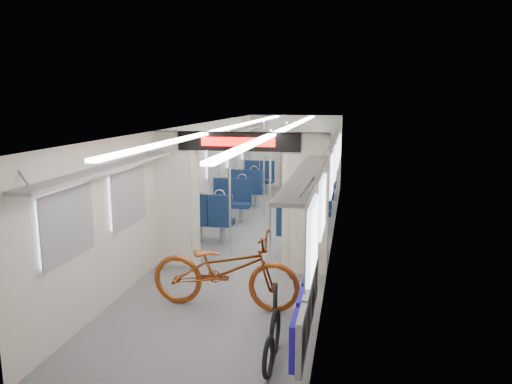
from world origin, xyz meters
TOP-DOWN VIEW (x-y plane):
  - carriage at (0.00, -0.27)m, footprint 12.00×12.02m
  - bicycle at (0.15, -3.58)m, footprint 2.08×0.76m
  - flip_bench at (1.35, -4.66)m, footprint 0.12×2.13m
  - bike_hoop_a at (1.02, -5.21)m, footprint 0.08×0.44m
  - bike_hoop_b at (1.01, -4.68)m, footprint 0.06×0.51m
  - bike_hoop_c at (0.89, -3.89)m, footprint 0.11×0.51m
  - seat_bay_near_left at (-0.93, 0.30)m, footprint 0.91×2.09m
  - seat_bay_near_right at (0.93, -0.10)m, footprint 0.92×2.11m
  - seat_bay_far_left at (-0.93, 3.73)m, footprint 0.91×2.08m
  - seat_bay_far_right at (0.93, 3.33)m, footprint 0.89×2.00m
  - stanchion_near_left at (-0.33, -1.37)m, footprint 0.04×0.04m
  - stanchion_near_right at (0.38, -1.23)m, footprint 0.04×0.04m
  - stanchion_far_left at (-0.29, 1.87)m, footprint 0.04×0.04m
  - stanchion_far_right at (0.29, 1.58)m, footprint 0.04×0.04m

SIDE VIEW (x-z plane):
  - bike_hoop_a at x=1.02m, z-range -0.03..0.42m
  - bike_hoop_b at x=1.01m, z-range -0.03..0.48m
  - bike_hoop_c at x=0.89m, z-range -0.03..0.48m
  - seat_bay_far_right at x=0.93m, z-range -0.01..1.07m
  - bicycle at x=0.15m, z-range 0.00..1.08m
  - seat_bay_far_left at x=-0.93m, z-range -0.01..1.10m
  - seat_bay_near_left at x=-0.93m, z-range -0.01..1.10m
  - seat_bay_near_right at x=0.93m, z-range -0.01..1.10m
  - flip_bench at x=1.35m, z-range 0.31..0.85m
  - stanchion_near_left at x=-0.33m, z-range 0.00..2.30m
  - stanchion_near_right at x=0.38m, z-range 0.00..2.30m
  - stanchion_far_left at x=-0.29m, z-range 0.00..2.30m
  - stanchion_far_right at x=0.29m, z-range 0.00..2.30m
  - carriage at x=0.00m, z-range 0.35..2.66m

